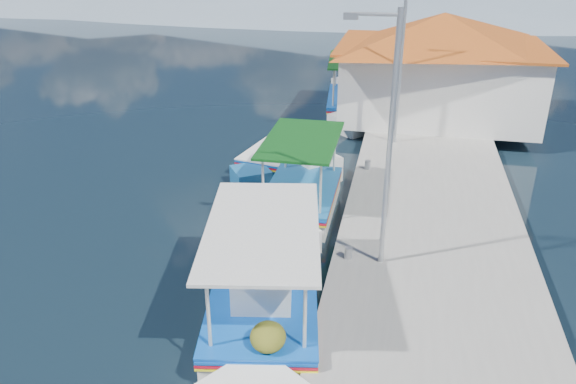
# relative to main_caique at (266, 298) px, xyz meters

# --- Properties ---
(ground) EXTENTS (160.00, 160.00, 0.00)m
(ground) POSITION_rel_main_caique_xyz_m (-2.20, 0.07, -0.50)
(ground) COLOR black
(ground) RESTS_ON ground
(quay) EXTENTS (5.00, 44.00, 0.50)m
(quay) POSITION_rel_main_caique_xyz_m (3.70, 6.07, -0.25)
(quay) COLOR gray
(quay) RESTS_ON ground
(bollards) EXTENTS (0.20, 17.20, 0.30)m
(bollards) POSITION_rel_main_caique_xyz_m (1.60, 5.32, 0.15)
(bollards) COLOR #A5A8AD
(bollards) RESTS_ON quay
(main_caique) EXTENTS (3.23, 7.81, 2.61)m
(main_caique) POSITION_rel_main_caique_xyz_m (0.00, 0.00, 0.00)
(main_caique) COLOR silver
(main_caique) RESTS_ON ground
(caique_green_canopy) EXTENTS (2.16, 7.00, 2.62)m
(caique_green_canopy) POSITION_rel_main_caique_xyz_m (-0.22, 5.53, -0.11)
(caique_green_canopy) COLOR silver
(caique_green_canopy) RESTS_ON ground
(caique_blue_hull) EXTENTS (2.49, 5.71, 1.04)m
(caique_blue_hull) POSITION_rel_main_caique_xyz_m (-1.85, 9.04, -0.22)
(caique_blue_hull) COLOR #195B96
(caique_blue_hull) RESTS_ON ground
(caique_far) EXTENTS (2.89, 8.07, 2.84)m
(caique_far) POSITION_rel_main_caique_xyz_m (0.26, 16.47, 0.02)
(caique_far) COLOR silver
(caique_far) RESTS_ON ground
(harbor_building) EXTENTS (10.49, 10.49, 4.40)m
(harbor_building) POSITION_rel_main_caique_xyz_m (4.00, 15.07, 2.27)
(harbor_building) COLOR silver
(harbor_building) RESTS_ON quay
(lamp_post_near) EXTENTS (1.21, 0.14, 6.00)m
(lamp_post_near) POSITION_rel_main_caique_xyz_m (2.31, 2.07, 3.35)
(lamp_post_near) COLOR #A5A8AD
(lamp_post_near) RESTS_ON quay
(lamp_post_far) EXTENTS (1.21, 0.14, 6.00)m
(lamp_post_far) POSITION_rel_main_caique_xyz_m (2.31, 11.07, 3.35)
(lamp_post_far) COLOR #A5A8AD
(lamp_post_far) RESTS_ON quay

